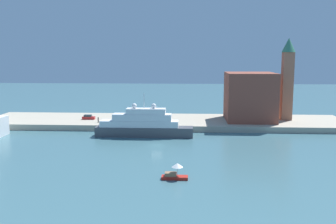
{
  "coord_description": "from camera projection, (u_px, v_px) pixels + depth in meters",
  "views": [
    {
      "loc": [
        7.74,
        -87.03,
        21.11
      ],
      "look_at": [
        2.32,
        6.0,
        7.16
      ],
      "focal_mm": 40.28,
      "sensor_mm": 36.0,
      "label": 1
    }
  ],
  "objects": [
    {
      "name": "harbor_building",
      "position": [
        250.0,
        97.0,
        113.65
      ],
      "size": [
        14.31,
        15.4,
        14.42
      ],
      "primitive_type": "cube",
      "color": "brown",
      "rests_on": "quay_dock"
    },
    {
      "name": "person_figure",
      "position": [
        98.0,
        120.0,
        110.18
      ],
      "size": [
        0.36,
        0.36,
        1.78
      ],
      "color": "#4C4C4C",
      "rests_on": "quay_dock"
    },
    {
      "name": "small_motorboat",
      "position": [
        175.0,
        173.0,
        64.9
      ],
      "size": [
        4.57,
        1.95,
        2.83
      ],
      "color": "#B22319",
      "rests_on": "ground"
    },
    {
      "name": "bell_tower",
      "position": [
        287.0,
        76.0,
        113.81
      ],
      "size": [
        4.13,
        4.13,
        24.7
      ],
      "color": "#9E664C",
      "rests_on": "quay_dock"
    },
    {
      "name": "large_yacht",
      "position": [
        143.0,
        125.0,
        99.13
      ],
      "size": [
        25.61,
        4.14,
        11.43
      ],
      "color": "#4C4C51",
      "rests_on": "ground"
    },
    {
      "name": "parked_car",
      "position": [
        89.0,
        117.0,
        116.12
      ],
      "size": [
        3.82,
        1.61,
        1.4
      ],
      "color": "#B21E1E",
      "rests_on": "quay_dock"
    },
    {
      "name": "quay_dock",
      "position": [
        165.0,
        122.0,
        116.55
      ],
      "size": [
        110.0,
        23.06,
        1.68
      ],
      "primitive_type": "cube",
      "color": "#ADA38E",
      "rests_on": "ground"
    },
    {
      "name": "ground",
      "position": [
        157.0,
        145.0,
        89.49
      ],
      "size": [
        400.0,
        400.0,
        0.0
      ],
      "primitive_type": "plane",
      "color": "#3D6670"
    },
    {
      "name": "mooring_bollard",
      "position": [
        150.0,
        123.0,
        106.9
      ],
      "size": [
        0.53,
        0.53,
        0.88
      ],
      "primitive_type": "cylinder",
      "color": "black",
      "rests_on": "quay_dock"
    }
  ]
}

